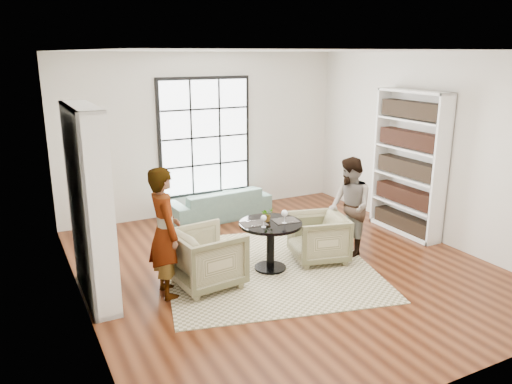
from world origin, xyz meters
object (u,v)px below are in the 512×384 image
pedestal_table (271,235)px  wine_glass_right (285,214)px  person_left (165,233)px  wine_glass_left (264,219)px  person_right (350,207)px  armchair_left (207,258)px  armchair_right (318,238)px  sofa (219,203)px  flower_centerpiece (267,214)px

pedestal_table → wine_glass_right: size_ratio=4.50×
person_left → wine_glass_left: 1.35m
wine_glass_right → person_right: bearing=4.1°
armchair_left → wine_glass_left: size_ratio=4.87×
armchair_right → wine_glass_right: size_ratio=3.96×
sofa → armchair_right: (0.52, -2.49, 0.07)m
sofa → flower_centerpiece: size_ratio=9.71×
armchair_left → flower_centerpiece: size_ratio=4.34×
person_left → wine_glass_right: (1.68, -0.07, 0.01)m
pedestal_table → armchair_left: 0.99m
person_left → wine_glass_right: size_ratio=8.51×
flower_centerpiece → person_right: bearing=-4.8°
person_right → flower_centerpiece: (-1.35, 0.11, 0.05)m
armchair_left → person_right: 2.34m
person_left → person_right: (2.86, 0.02, -0.08)m
wine_glass_right → person_left: bearing=177.8°
sofa → person_left: (-1.79, -2.51, 0.55)m
pedestal_table → flower_centerpiece: (-0.02, 0.08, 0.29)m
pedestal_table → person_left: size_ratio=0.53×
person_left → wine_glass_right: person_left is taller
person_left → wine_glass_left: bearing=-92.6°
sofa → person_left: size_ratio=1.14×
sofa → wine_glass_right: 2.64m
person_right → armchair_right: bearing=-75.7°
sofa → wine_glass_right: wine_glass_right is taller
person_left → person_right: person_left is taller
sofa → armchair_left: bearing=59.4°
wine_glass_right → wine_glass_left: bearing=-178.3°
person_right → wine_glass_left: size_ratio=8.59×
sofa → armchair_left: size_ratio=2.24×
pedestal_table → sofa: (0.26, 2.46, -0.23)m
person_left → person_right: 2.86m
person_right → flower_centerpiece: size_ratio=7.65×
pedestal_table → flower_centerpiece: size_ratio=4.50×
person_left → wine_glass_left: (1.35, -0.08, -0.00)m
pedestal_table → person_right: (1.34, -0.03, 0.24)m
person_right → wine_glass_left: person_right is taller
armchair_left → person_left: person_left is taller
person_left → person_right: size_ratio=1.11×
armchair_left → wine_glass_right: 1.22m
sofa → person_left: bearing=50.2°
pedestal_table → armchair_left: armchair_left is taller
wine_glass_left → wine_glass_right: (0.33, 0.01, 0.02)m
sofa → flower_centerpiece: bearing=79.1°
person_left → person_right: bearing=-89.0°
armchair_right → armchair_left: bearing=-75.2°
armchair_right → wine_glass_left: bearing=-70.2°
sofa → person_left: person_left is taller
person_right → flower_centerpiece: 1.36m
armchair_left → wine_glass_right: bearing=-99.6°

